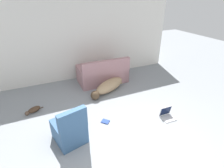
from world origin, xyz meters
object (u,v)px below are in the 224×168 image
at_px(laptop_open, 167,114).
at_px(side_chair, 70,130).
at_px(cat, 33,110).
at_px(book_blue, 105,121).
at_px(dog, 108,86).
at_px(couch, 103,74).

xyz_separation_m(laptop_open, side_chair, (-2.39, 0.19, 0.21)).
relative_size(cat, laptop_open, 1.47).
relative_size(cat, book_blue, 2.06).
relative_size(dog, side_chair, 1.75).
height_order(couch, dog, couch).
height_order(couch, cat, couch).
relative_size(couch, cat, 3.41).
height_order(dog, book_blue, dog).
distance_m(couch, book_blue, 2.22).
bearing_deg(laptop_open, book_blue, 164.73).
distance_m(couch, dog, 0.74).
xyz_separation_m(cat, laptop_open, (3.08, -1.60, 0.02)).
bearing_deg(dog, couch, -123.42).
height_order(dog, cat, dog).
distance_m(cat, side_chair, 1.58).
height_order(book_blue, side_chair, side_chair).
distance_m(laptop_open, book_blue, 1.56).
bearing_deg(book_blue, dog, 63.94).
distance_m(couch, cat, 2.52).
height_order(cat, side_chair, side_chair).
bearing_deg(couch, side_chair, 54.89).
relative_size(couch, laptop_open, 5.01).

